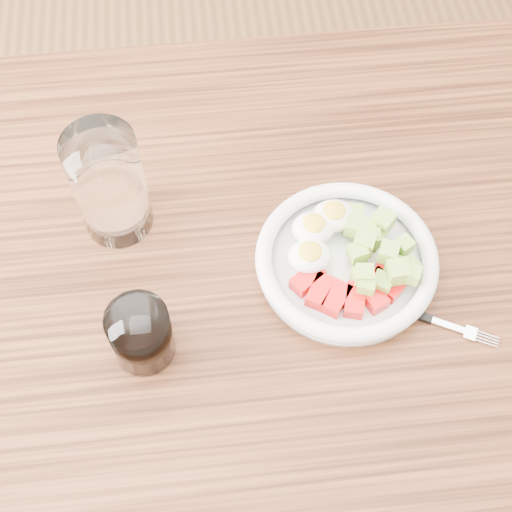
# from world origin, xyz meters

# --- Properties ---
(ground) EXTENTS (4.00, 4.00, 0.00)m
(ground) POSITION_xyz_m (0.00, 0.00, 0.00)
(ground) COLOR brown
(ground) RESTS_ON ground
(dining_table) EXTENTS (1.50, 0.90, 0.77)m
(dining_table) POSITION_xyz_m (0.00, 0.00, 0.67)
(dining_table) COLOR brown
(dining_table) RESTS_ON ground
(bowl) EXTENTS (0.25, 0.25, 0.06)m
(bowl) POSITION_xyz_m (0.11, -0.00, 0.79)
(bowl) COLOR white
(bowl) RESTS_ON dining_table
(fork) EXTENTS (0.16, 0.09, 0.01)m
(fork) POSITION_xyz_m (0.19, -0.09, 0.77)
(fork) COLOR black
(fork) RESTS_ON dining_table
(water_glass) EXTENTS (0.10, 0.10, 0.17)m
(water_glass) POSITION_xyz_m (-0.19, 0.11, 0.86)
(water_glass) COLOR white
(water_glass) RESTS_ON dining_table
(coffee_glass) EXTENTS (0.08, 0.08, 0.09)m
(coffee_glass) POSITION_xyz_m (-0.16, -0.09, 0.81)
(coffee_glass) COLOR white
(coffee_glass) RESTS_ON dining_table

